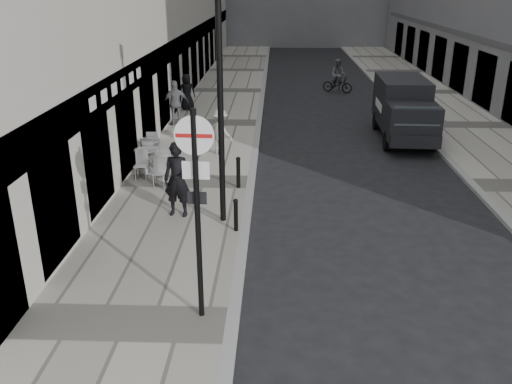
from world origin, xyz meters
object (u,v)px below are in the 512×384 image
Objects in this scene: sign_post at (196,190)px; cyclist at (338,80)px; panel_van at (404,107)px; walking_man at (177,180)px; lamppost at (220,98)px.

cyclist is (4.91, 22.84, -1.94)m from sign_post.
panel_van is at bearing 66.47° from sign_post.
walking_man is 19.17m from cyclist.
lamppost is 1.16× the size of panel_van.
sign_post is 4.46m from lamppost.
lamppost is at bearing 93.05° from sign_post.
panel_van is (6.52, 8.63, -2.07)m from lamppost.
cyclist is at bearing 75.08° from lamppost.
sign_post reaches higher than panel_van.
cyclist is (-1.61, 9.81, -0.60)m from panel_van.
lamppost is (1.23, -0.29, 2.26)m from walking_man.
sign_post is 14.63m from panel_van.
walking_man is 0.40× the size of panel_van.
panel_van reaches higher than walking_man.
lamppost is (-0.00, 4.40, 0.72)m from sign_post.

